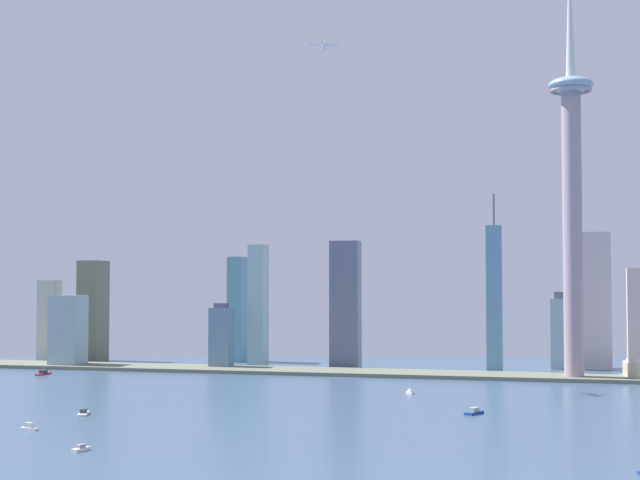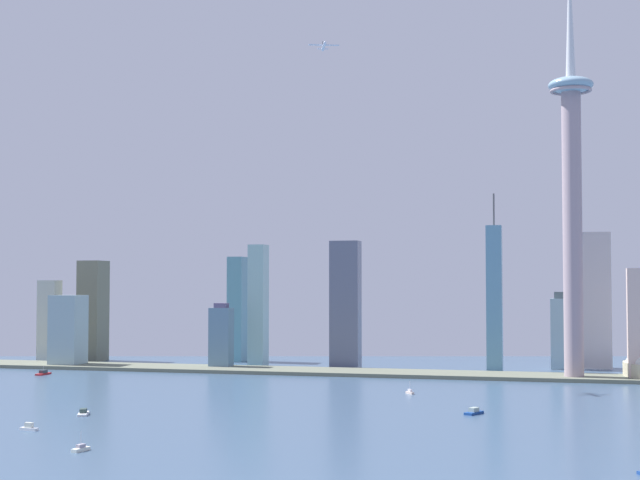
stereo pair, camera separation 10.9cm
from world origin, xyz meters
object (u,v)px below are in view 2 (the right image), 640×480
at_px(skyscraper_1, 258,305).
at_px(boat_0, 83,413).
at_px(skyscraper_3, 238,309).
at_px(boat_3, 43,373).
at_px(boat_6, 29,428).
at_px(observation_tower, 572,179).
at_px(skyscraper_8, 68,331).
at_px(skyscraper_2, 93,311).
at_px(boat_1, 410,392).
at_px(airplane, 324,46).
at_px(skyscraper_7, 221,338).
at_px(skyscraper_4, 636,324).
at_px(skyscraper_9, 597,300).
at_px(skyscraper_6, 560,333).
at_px(skyscraper_0, 494,299).
at_px(skyscraper_10, 345,304).
at_px(boat_5, 81,449).
at_px(boat_4, 474,412).
at_px(skyscraper_5, 49,321).

bearing_deg(skyscraper_1, boat_0, -89.82).
bearing_deg(skyscraper_3, boat_3, -124.10).
bearing_deg(boat_3, boat_6, -152.50).
relative_size(boat_0, boat_3, 0.93).
bearing_deg(observation_tower, skyscraper_8, 179.46).
xyz_separation_m(skyscraper_2, boat_6, (180.23, -410.22, -48.42)).
relative_size(skyscraper_2, boat_3, 5.54).
bearing_deg(boat_1, skyscraper_1, -176.51).
relative_size(skyscraper_3, airplane, 4.41).
height_order(skyscraper_2, skyscraper_7, skyscraper_2).
bearing_deg(boat_3, skyscraper_4, -83.35).
distance_m(skyscraper_4, skyscraper_9, 110.57).
bearing_deg(airplane, observation_tower, 94.01).
distance_m(skyscraper_2, airplane, 380.93).
bearing_deg(skyscraper_2, boat_6, -66.28).
relative_size(skyscraper_3, skyscraper_6, 1.49).
relative_size(skyscraper_4, airplane, 3.81).
relative_size(skyscraper_1, boat_1, 12.48).
height_order(skyscraper_9, boat_3, skyscraper_9).
bearing_deg(skyscraper_9, skyscraper_0, -140.97).
height_order(skyscraper_7, boat_6, skyscraper_7).
height_order(skyscraper_9, skyscraper_10, skyscraper_9).
bearing_deg(skyscraper_3, boat_5, -79.00).
relative_size(skyscraper_0, boat_4, 10.06).
relative_size(skyscraper_7, boat_3, 3.30).
distance_m(skyscraper_4, boat_0, 439.32).
relative_size(skyscraper_2, skyscraper_7, 1.68).
bearing_deg(skyscraper_6, skyscraper_9, 29.23).
xyz_separation_m(skyscraper_8, airplane, (264.92, -83.87, 229.21)).
bearing_deg(airplane, skyscraper_4, 91.30).
bearing_deg(skyscraper_2, boat_3, -78.82).
distance_m(boat_1, airplane, 275.01).
height_order(skyscraper_1, skyscraper_9, skyscraper_9).
bearing_deg(boat_5, skyscraper_2, 38.65).
distance_m(observation_tower, boat_3, 468.75).
relative_size(boat_3, boat_4, 1.17).
height_order(skyscraper_4, skyscraper_8, skyscraper_4).
bearing_deg(skyscraper_9, skyscraper_2, -175.28).
xyz_separation_m(skyscraper_4, skyscraper_5, (-548.71, 46.70, -4.68)).
relative_size(skyscraper_10, boat_4, 7.53).
height_order(skyscraper_0, boat_6, skyscraper_0).
xyz_separation_m(skyscraper_2, skyscraper_6, (452.46, 21.93, -16.93)).
xyz_separation_m(skyscraper_8, skyscraper_10, (250.45, 54.82, 24.89)).
bearing_deg(skyscraper_0, boat_6, -119.80).
bearing_deg(skyscraper_7, boat_4, -43.64).
relative_size(skyscraper_1, boat_3, 6.30).
xyz_separation_m(skyscraper_7, skyscraper_9, (328.38, 95.05, 33.59)).
bearing_deg(skyscraper_4, observation_tower, -170.88).
xyz_separation_m(skyscraper_5, boat_6, (217.43, -391.06, -38.61)).
bearing_deg(skyscraper_10, skyscraper_6, 10.85).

